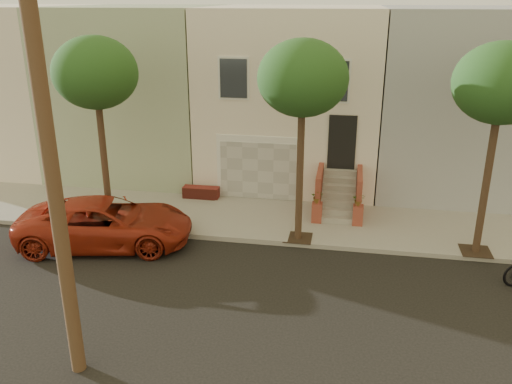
# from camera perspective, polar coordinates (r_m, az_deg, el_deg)

# --- Properties ---
(ground) EXTENTS (90.00, 90.00, 0.00)m
(ground) POSITION_cam_1_polar(r_m,az_deg,el_deg) (14.27, -1.25, -11.74)
(ground) COLOR black
(ground) RESTS_ON ground
(sidewalk) EXTENTS (40.00, 3.70, 0.15)m
(sidewalk) POSITION_cam_1_polar(r_m,az_deg,el_deg) (18.92, 1.94, -3.06)
(sidewalk) COLOR gray
(sidewalk) RESTS_ON ground
(house_row) EXTENTS (33.10, 11.70, 7.00)m
(house_row) POSITION_cam_1_polar(r_m,az_deg,el_deg) (23.50, 4.15, 10.62)
(house_row) COLOR silver
(house_row) RESTS_ON sidewalk
(tree_left) EXTENTS (2.70, 2.57, 6.30)m
(tree_left) POSITION_cam_1_polar(r_m,az_deg,el_deg) (17.79, -16.80, 11.98)
(tree_left) COLOR #2D2116
(tree_left) RESTS_ON sidewalk
(tree_mid) EXTENTS (2.70, 2.57, 6.30)m
(tree_mid) POSITION_cam_1_polar(r_m,az_deg,el_deg) (15.99, 5.01, 11.90)
(tree_mid) COLOR #2D2116
(tree_mid) RESTS_ON sidewalk
(tree_right) EXTENTS (2.70, 2.57, 6.30)m
(tree_right) POSITION_cam_1_polar(r_m,az_deg,el_deg) (16.43, 24.81, 10.37)
(tree_right) COLOR #2D2116
(tree_right) RESTS_ON sidewalk
(pickup_truck) EXTENTS (5.83, 3.52, 1.51)m
(pickup_truck) POSITION_cam_1_polar(r_m,az_deg,el_deg) (17.67, -15.74, -3.19)
(pickup_truck) COLOR maroon
(pickup_truck) RESTS_ON ground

